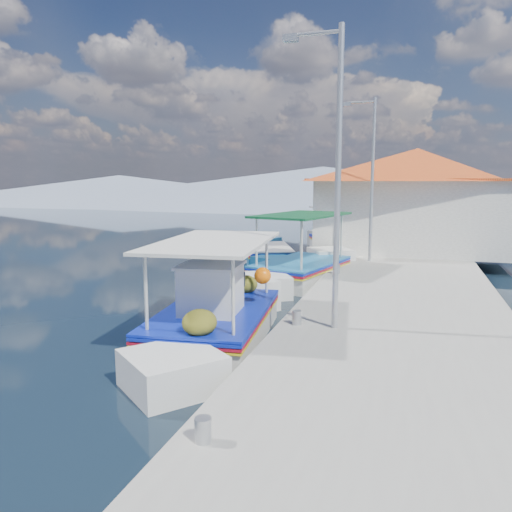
% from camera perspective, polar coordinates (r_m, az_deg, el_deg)
% --- Properties ---
extents(ground, '(160.00, 160.00, 0.00)m').
position_cam_1_polar(ground, '(10.60, -18.83, -11.28)').
color(ground, black).
rests_on(ground, ground).
extents(quay, '(5.00, 44.00, 0.50)m').
position_cam_1_polar(quay, '(14.36, 16.50, -4.87)').
color(quay, '#99978F').
rests_on(quay, ground).
extents(bollards, '(0.20, 17.20, 0.30)m').
position_cam_1_polar(bollards, '(13.72, 7.71, -3.50)').
color(bollards, '#A5A8AD').
rests_on(bollards, quay).
extents(main_caique, '(2.69, 7.52, 2.49)m').
position_cam_1_polar(main_caique, '(11.18, -4.52, -7.18)').
color(main_caique, silver).
rests_on(main_caique, ground).
extents(caique_green_canopy, '(3.26, 6.87, 2.65)m').
position_cam_1_polar(caique_green_canopy, '(17.34, 5.18, -1.73)').
color(caique_green_canopy, silver).
rests_on(caique_green_canopy, ground).
extents(caique_blue_hull, '(3.33, 5.83, 1.12)m').
position_cam_1_polar(caique_blue_hull, '(21.13, 1.47, -0.06)').
color(caique_blue_hull, '#1A67A0').
rests_on(caique_blue_hull, ground).
extents(caique_far, '(3.74, 6.26, 2.39)m').
position_cam_1_polar(caique_far, '(25.12, 9.35, 1.57)').
color(caique_far, silver).
rests_on(caique_far, ground).
extents(harbor_building, '(10.49, 10.49, 4.40)m').
position_cam_1_polar(harbor_building, '(22.99, 17.92, 6.44)').
color(harbor_building, white).
rests_on(harbor_building, quay).
extents(lamp_post_near, '(1.21, 0.14, 6.00)m').
position_cam_1_polar(lamp_post_near, '(10.09, 8.95, 10.39)').
color(lamp_post_near, '#A5A8AD').
rests_on(lamp_post_near, quay).
extents(lamp_post_far, '(1.21, 0.14, 6.00)m').
position_cam_1_polar(lamp_post_far, '(19.04, 13.01, 9.48)').
color(lamp_post_far, '#A5A8AD').
rests_on(lamp_post_far, quay).
extents(mountain_ridge, '(171.40, 96.00, 5.50)m').
position_cam_1_polar(mountain_ridge, '(64.00, 17.95, 7.02)').
color(mountain_ridge, slate).
rests_on(mountain_ridge, ground).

